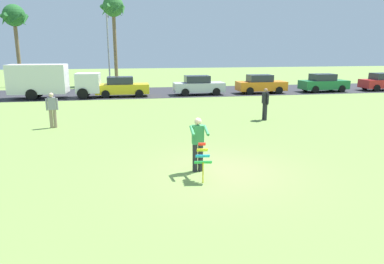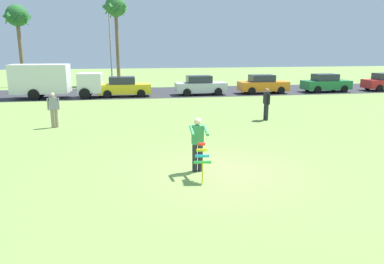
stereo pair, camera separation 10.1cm
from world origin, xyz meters
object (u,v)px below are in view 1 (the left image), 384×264
palm_tree_right_near (113,10)px  parked_car_red (384,82)px  person_kite_flyer (198,142)px  palm_tree_left_near (14,19)px  parked_car_green (323,83)px  kite_held (203,157)px  parked_truck_white_box (50,80)px  person_walker_near (265,103)px  parked_car_silver (198,86)px  streetlight_pole (108,46)px  parked_car_orange (261,84)px  person_walker_far (52,109)px  parked_car_yellow (122,87)px

palm_tree_right_near → parked_car_red: bearing=-21.8°
person_kite_flyer → palm_tree_left_near: bearing=113.9°
parked_car_green → parked_car_red: (6.07, 0.00, 0.00)m
kite_held → parked_truck_white_box: parked_truck_white_box is taller
kite_held → person_walker_near: (5.27, 8.32, 0.20)m
parked_car_silver → palm_tree_left_near: 19.89m
parked_truck_white_box → streetlight_pole: bearing=60.4°
parked_car_green → person_walker_near: person_walker_near is taller
person_kite_flyer → parked_truck_white_box: parked_truck_white_box is taller
palm_tree_left_near → streetlight_pole: (8.90, -2.16, -2.61)m
parked_car_orange → kite_held: bearing=-115.7°
parked_car_red → palm_tree_right_near: (-24.37, 9.76, 6.80)m
parked_truck_white_box → parked_car_silver: size_ratio=1.61×
parked_car_green → parked_car_red: same height
parked_car_silver → person_walker_near: person_walker_near is taller
parked_car_orange → person_walker_far: 18.72m
palm_tree_left_near → parked_car_silver: bearing=-30.5°
palm_tree_right_near → parked_car_yellow: bearing=-86.5°
person_kite_flyer → parked_car_orange: 20.87m
person_kite_flyer → parked_car_green: size_ratio=0.41×
kite_held → parked_car_green: bearing=51.9°
person_walker_near → person_walker_far: size_ratio=1.00×
parked_car_orange → person_walker_far: bearing=-143.7°
parked_truck_white_box → streetlight_pole: size_ratio=0.97×
person_walker_far → kite_held: bearing=-55.9°
parked_car_silver → palm_tree_right_near: size_ratio=0.47×
parked_truck_white_box → parked_car_orange: parked_truck_white_box is taller
palm_tree_left_near → person_walker_near: bearing=-49.5°
person_kite_flyer → parked_car_yellow: bearing=97.4°
parked_car_green → palm_tree_left_near: 30.00m
parked_car_green → palm_tree_left_near: size_ratio=0.53×
kite_held → palm_tree_left_near: size_ratio=0.14×
person_kite_flyer → parked_car_red: bearing=41.1°
parked_truck_white_box → person_walker_near: size_ratio=3.91×
parked_car_red → person_walker_near: (-16.10, -11.17, 0.16)m
parked_car_orange → palm_tree_right_near: palm_tree_right_near is taller
person_kite_flyer → parked_car_silver: bearing=78.3°
streetlight_pole → palm_tree_right_near: bearing=75.2°
parked_truck_white_box → parked_car_orange: (17.24, 0.00, -0.64)m
kite_held → parked_car_orange: (9.39, 19.49, 0.04)m
parked_car_green → parked_car_red: 6.07m
parked_truck_white_box → parked_car_orange: 17.26m
parked_car_orange → palm_tree_left_near: 24.62m
parked_car_yellow → person_walker_far: person_walker_far is taller
kite_held → person_walker_near: size_ratio=0.63×
parked_car_red → palm_tree_right_near: 27.12m
parked_truck_white_box → parked_car_orange: size_ratio=1.61×
parked_car_yellow → kite_held: bearing=-83.0°
parked_truck_white_box → palm_tree_left_near: size_ratio=0.85×
parked_car_silver → parked_car_yellow: bearing=180.0°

